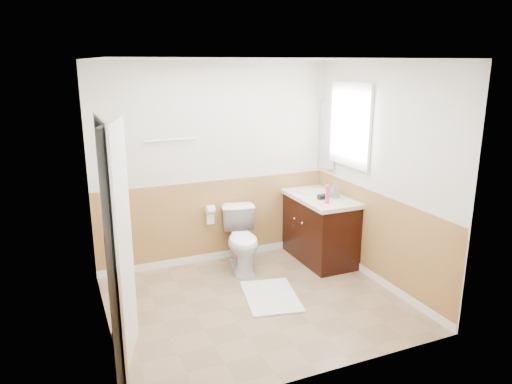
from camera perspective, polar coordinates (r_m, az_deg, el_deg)
name	(u,v)px	position (r m, az deg, el deg)	size (l,w,h in m)	color
floor	(257,303)	(5.21, 0.08, -13.09)	(3.00, 3.00, 0.00)	#8C7051
ceiling	(257,59)	(4.59, 0.09, 15.58)	(3.00, 3.00, 0.00)	white
wall_back	(215,165)	(5.93, -4.90, 3.28)	(3.00, 3.00, 0.00)	silver
wall_front	(325,230)	(3.64, 8.23, -4.53)	(3.00, 3.00, 0.00)	silver
wall_left	(99,207)	(4.40, -18.18, -1.69)	(3.00, 3.00, 0.00)	silver
wall_right	(380,176)	(5.50, 14.60, 1.89)	(3.00, 3.00, 0.00)	silver
wainscot_back	(217,222)	(6.12, -4.71, -3.63)	(3.00, 3.00, 0.00)	#A57442
wainscot_front	(321,318)	(3.97, 7.71, -14.73)	(3.00, 3.00, 0.00)	#A57442
wainscot_left	(108,285)	(4.66, -17.26, -10.53)	(2.60, 2.60, 0.00)	#A57442
wainscot_right	(375,239)	(5.71, 14.00, -5.47)	(2.60, 2.60, 0.00)	#A57442
toilet	(242,240)	(5.87, -1.65, -5.72)	(0.42, 0.73, 0.75)	white
bath_mat	(271,296)	(5.32, 1.78, -12.34)	(0.55, 0.80, 0.02)	silver
vanity_cabinet	(319,229)	(6.21, 7.48, -4.40)	(0.55, 1.10, 0.80)	black
vanity_knob_left	(302,223)	(5.94, 5.52, -3.73)	(0.03, 0.03, 0.03)	#BABBC1
vanity_knob_right	(295,219)	(6.10, 4.62, -3.18)	(0.03, 0.03, 0.03)	#B9B8BF
countertop	(319,197)	(6.08, 7.53, -0.63)	(0.60, 1.15, 0.05)	beige
sink_basin	(314,192)	(6.20, 6.92, 0.04)	(0.36, 0.36, 0.02)	white
faucet	(326,186)	(6.27, 8.36, 0.74)	(0.02, 0.02, 0.14)	#BABAC1
lotion_bottle	(327,194)	(5.72, 8.51, -0.27)	(0.05, 0.05, 0.22)	#D83861
soap_dispenser	(335,190)	(5.99, 9.37, 0.29)	(0.09, 0.09, 0.20)	gray
hair_dryer_body	(323,196)	(5.91, 8.04, -0.52)	(0.07, 0.07, 0.14)	black
hair_dryer_handle	(318,197)	(5.96, 7.41, -0.65)	(0.03, 0.03, 0.07)	black
mirror_panel	(327,136)	(6.32, 8.51, 6.67)	(0.02, 0.35, 0.90)	silver
window_frame	(350,125)	(5.86, 11.18, 7.87)	(0.04, 0.80, 1.00)	white
window_glass	(351,125)	(5.87, 11.31, 7.87)	(0.01, 0.70, 0.90)	white
door	(120,247)	(4.05, -15.87, -6.37)	(0.05, 0.80, 2.04)	white
door_frame	(111,248)	(4.04, -16.96, -6.36)	(0.02, 0.92, 2.10)	white
door_knob	(123,241)	(4.39, -15.62, -5.64)	(0.06, 0.06, 0.06)	silver
towel_bar	(171,140)	(5.67, -10.12, 6.15)	(0.02, 0.02, 0.62)	silver
tp_holder_bar	(210,210)	(5.97, -5.48, -2.10)	(0.02, 0.02, 0.14)	silver
tp_roll	(210,210)	(5.97, -5.48, -2.10)	(0.11, 0.11, 0.10)	white
tp_sheet	(211,218)	(6.01, -5.45, -3.10)	(0.10, 0.01, 0.16)	white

